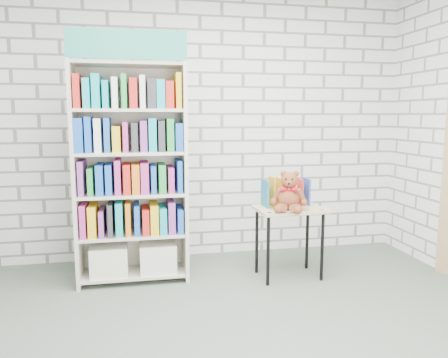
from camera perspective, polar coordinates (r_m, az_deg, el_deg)
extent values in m
plane|color=#4B574A|center=(3.14, 2.76, -20.82)|extent=(4.50, 4.50, 0.00)
cube|color=silver|center=(4.71, -3.07, 6.72)|extent=(4.50, 0.02, 2.80)
cube|color=beige|center=(4.08, -18.78, 0.37)|extent=(0.03, 0.39, 1.99)
cube|color=beige|center=(4.07, -5.20, 0.75)|extent=(0.03, 0.39, 1.99)
cube|color=beige|center=(4.23, -11.98, 0.89)|extent=(1.00, 0.02, 1.99)
cube|color=teal|center=(3.87, -12.55, 16.83)|extent=(1.00, 0.02, 0.24)
cube|color=beige|center=(4.27, -11.62, -11.91)|extent=(0.93, 0.37, 0.03)
cube|color=beige|center=(4.16, -11.77, -7.03)|extent=(0.93, 0.37, 0.03)
cube|color=beige|center=(4.07, -11.93, -1.91)|extent=(0.93, 0.37, 0.03)
cube|color=beige|center=(4.03, -12.09, 3.38)|extent=(0.93, 0.37, 0.03)
cube|color=beige|center=(4.01, -12.25, 8.74)|extent=(0.93, 0.37, 0.03)
cube|color=beige|center=(4.04, -12.43, 14.41)|extent=(0.93, 0.37, 0.03)
cube|color=silver|center=(4.23, -14.73, -10.10)|extent=(0.33, 0.33, 0.27)
cube|color=silver|center=(4.22, -8.63, -9.94)|extent=(0.33, 0.33, 0.27)
cube|color=orange|center=(4.11, -11.84, -5.09)|extent=(0.93, 0.33, 0.27)
cube|color=#BF338C|center=(4.04, -11.99, 0.12)|extent=(0.93, 0.33, 0.27)
cube|color=#19A5B2|center=(4.01, -12.15, 5.46)|extent=(0.93, 0.33, 0.27)
cube|color=white|center=(4.01, -12.32, 10.84)|extent=(0.93, 0.33, 0.27)
cube|color=tan|center=(4.15, 8.55, -3.91)|extent=(0.64, 0.45, 0.03)
cylinder|color=black|center=(3.99, 5.78, -9.34)|extent=(0.03, 0.03, 0.64)
cylinder|color=black|center=(4.30, 4.30, -8.04)|extent=(0.03, 0.03, 0.64)
cylinder|color=black|center=(4.19, 12.71, -8.65)|extent=(0.03, 0.03, 0.64)
cylinder|color=black|center=(4.48, 10.81, -7.48)|extent=(0.03, 0.03, 0.64)
cylinder|color=black|center=(3.91, 5.94, -4.43)|extent=(0.04, 0.04, 0.01)
cylinder|color=black|center=(4.11, 12.68, -3.98)|extent=(0.04, 0.04, 0.01)
cube|color=teal|center=(4.14, 5.35, -1.84)|extent=(0.02, 0.19, 0.26)
cube|color=gold|center=(4.17, 6.27, -1.80)|extent=(0.02, 0.19, 0.26)
cube|color=gold|center=(4.19, 7.18, -1.76)|extent=(0.02, 0.19, 0.26)
cube|color=black|center=(4.21, 8.08, -1.72)|extent=(0.02, 0.19, 0.26)
cube|color=white|center=(4.24, 8.97, -1.67)|extent=(0.02, 0.19, 0.26)
cube|color=red|center=(4.27, 9.84, -1.63)|extent=(0.02, 0.19, 0.26)
cube|color=#2C4AA7|center=(4.29, 10.71, -1.59)|extent=(0.02, 0.19, 0.26)
ellipsoid|color=brown|center=(4.04, 8.50, -2.47)|extent=(0.21, 0.18, 0.21)
sphere|color=brown|center=(4.01, 8.55, -0.19)|extent=(0.15, 0.15, 0.15)
sphere|color=brown|center=(4.02, 7.78, 0.73)|extent=(0.06, 0.06, 0.06)
sphere|color=brown|center=(4.01, 9.38, 0.68)|extent=(0.06, 0.06, 0.06)
sphere|color=brown|center=(3.95, 8.50, -0.61)|extent=(0.06, 0.06, 0.06)
sphere|color=black|center=(3.95, 8.13, -0.02)|extent=(0.02, 0.02, 0.02)
sphere|color=black|center=(3.94, 8.90, -0.04)|extent=(0.02, 0.02, 0.02)
sphere|color=black|center=(3.92, 8.49, -0.60)|extent=(0.02, 0.02, 0.02)
cylinder|color=brown|center=(4.02, 6.97, -2.05)|extent=(0.11, 0.12, 0.15)
cylinder|color=brown|center=(4.01, 10.03, -2.14)|extent=(0.12, 0.08, 0.15)
sphere|color=brown|center=(4.02, 6.50, -2.94)|extent=(0.06, 0.06, 0.06)
sphere|color=brown|center=(4.01, 10.44, -3.06)|extent=(0.06, 0.06, 0.06)
cylinder|color=brown|center=(3.95, 7.52, -3.68)|extent=(0.08, 0.17, 0.09)
cylinder|color=brown|center=(3.95, 9.30, -3.73)|extent=(0.15, 0.16, 0.09)
sphere|color=brown|center=(3.89, 7.08, -3.96)|extent=(0.07, 0.07, 0.07)
sphere|color=brown|center=(3.88, 9.64, -4.04)|extent=(0.07, 0.07, 0.07)
cone|color=red|center=(3.97, 7.97, -1.32)|extent=(0.08, 0.08, 0.06)
cone|color=red|center=(3.96, 9.01, -1.35)|extent=(0.08, 0.08, 0.06)
sphere|color=red|center=(3.96, 8.49, -1.34)|extent=(0.03, 0.03, 0.03)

